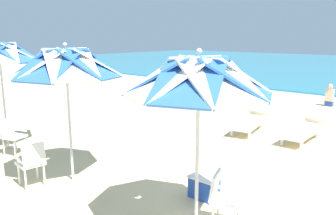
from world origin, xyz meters
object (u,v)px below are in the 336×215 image
object	(u,v)px
cooler_box	(204,187)
sun_lounger_2	(250,121)
beach_umbrella_1	(66,65)
sun_lounger_1	(304,130)
beach_umbrella_0	(199,79)
plastic_chair_2	(12,134)
plastic_chair_1	(32,161)
beachgoer_seated	(330,99)
plastic_chair_0	(223,197)

from	to	relation	value
cooler_box	sun_lounger_2	bearing A→B (deg)	108.60
beach_umbrella_1	sun_lounger_1	world-z (taller)	beach_umbrella_1
beach_umbrella_0	plastic_chair_2	xyz separation A→B (m)	(-5.42, -0.11, -1.76)
beach_umbrella_1	plastic_chair_1	world-z (taller)	beach_umbrella_1
sun_lounger_2	beachgoer_seated	size ratio (longest dim) A/B	2.40
beach_umbrella_1	sun_lounger_2	xyz separation A→B (m)	(0.88, 5.62, -2.00)
sun_lounger_1	sun_lounger_2	xyz separation A→B (m)	(-1.57, -0.12, 0.00)
sun_lounger_2	beachgoer_seated	bearing A→B (deg)	83.36
cooler_box	beachgoer_seated	xyz separation A→B (m)	(-0.87, 10.16, 0.09)
plastic_chair_2	sun_lounger_2	bearing A→B (deg)	59.81
cooler_box	beachgoer_seated	size ratio (longest dim) A/B	0.54
plastic_chair_1	plastic_chair_2	world-z (taller)	same
plastic_chair_2	beachgoer_seated	bearing A→B (deg)	70.70
beach_umbrella_1	beachgoer_seated	world-z (taller)	beach_umbrella_1
beach_umbrella_0	cooler_box	bearing A→B (deg)	119.78
beach_umbrella_1	plastic_chair_2	bearing A→B (deg)	-178.58
plastic_chair_2	sun_lounger_2	distance (m)	6.57
beach_umbrella_1	sun_lounger_2	world-z (taller)	beach_umbrella_1
plastic_chair_1	sun_lounger_1	bearing A→B (deg)	66.58
plastic_chair_0	beach_umbrella_1	xyz separation A→B (m)	(-3.18, -0.46, 1.79)
sun_lounger_1	plastic_chair_0	bearing A→B (deg)	-82.12
beach_umbrella_0	beach_umbrella_1	xyz separation A→B (m)	(-3.00, -0.05, 0.02)
cooler_box	beachgoer_seated	world-z (taller)	beachgoer_seated
plastic_chair_0	beach_umbrella_1	world-z (taller)	beach_umbrella_1
sun_lounger_2	beachgoer_seated	world-z (taller)	beachgoer_seated
beach_umbrella_1	sun_lounger_1	size ratio (longest dim) A/B	1.25
plastic_chair_0	sun_lounger_1	distance (m)	5.33
beach_umbrella_1	beachgoer_seated	bearing A→B (deg)	82.22
plastic_chair_1	beachgoer_seated	bearing A→B (deg)	81.15
sun_lounger_2	plastic_chair_0	bearing A→B (deg)	-65.93
sun_lounger_1	cooler_box	size ratio (longest dim) A/B	4.30
beach_umbrella_0	plastic_chair_0	xyz separation A→B (m)	(0.18, 0.42, -1.76)
plastic_chair_1	plastic_chair_2	bearing A→B (deg)	164.06
plastic_chair_1	sun_lounger_2	xyz separation A→B (m)	(1.20, 6.28, -0.22)
cooler_box	sun_lounger_1	bearing A→B (deg)	89.43
beach_umbrella_0	beachgoer_seated	distance (m)	11.46
beachgoer_seated	sun_lounger_2	bearing A→B (deg)	-96.64
beach_umbrella_0	sun_lounger_1	size ratio (longest dim) A/B	1.23
beach_umbrella_0	cooler_box	distance (m)	2.38
beach_umbrella_1	sun_lounger_1	distance (m)	6.55
plastic_chair_2	beachgoer_seated	distance (m)	11.97
plastic_chair_2	beachgoer_seated	xyz separation A→B (m)	(3.96, 11.30, -0.20)
sun_lounger_1	sun_lounger_2	size ratio (longest dim) A/B	0.97
beach_umbrella_1	plastic_chair_1	size ratio (longest dim) A/B	3.11
plastic_chair_0	beachgoer_seated	xyz separation A→B (m)	(-1.65, 10.78, -0.20)
plastic_chair_2	beach_umbrella_0	bearing A→B (deg)	1.14
plastic_chair_0	plastic_chair_2	distance (m)	5.63
sun_lounger_1	beach_umbrella_1	bearing A→B (deg)	-113.15
plastic_chair_0	plastic_chair_2	xyz separation A→B (m)	(-5.60, -0.52, 0.00)
plastic_chair_2	cooler_box	distance (m)	4.97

